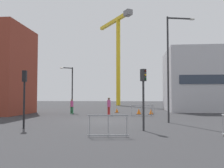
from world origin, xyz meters
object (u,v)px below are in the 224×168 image
at_px(streetlamp_tall, 171,59).
at_px(traffic_light_corner, 143,89).
at_px(construction_crane, 118,46).
at_px(traffic_cone_orange, 117,111).
at_px(pedestrian_walking, 109,105).
at_px(traffic_cone_on_verge, 151,112).
at_px(pedestrian_waiting, 72,105).
at_px(streetlamp_short, 70,85).
at_px(traffic_light_verge, 24,89).
at_px(traffic_cone_striped, 139,112).

bearing_deg(streetlamp_tall, traffic_light_corner, -116.27).
relative_size(construction_crane, traffic_cone_orange, 35.80).
height_order(pedestrian_walking, traffic_cone_on_verge, pedestrian_walking).
bearing_deg(traffic_cone_on_verge, streetlamp_tall, -82.83).
height_order(construction_crane, pedestrian_waiting, construction_crane).
bearing_deg(pedestrian_walking, traffic_cone_orange, 83.53).
height_order(streetlamp_short, traffic_light_verge, streetlamp_short).
xyz_separation_m(pedestrian_waiting, traffic_cone_on_verge, (8.79, 0.04, -0.68)).
height_order(traffic_cone_on_verge, traffic_cone_orange, traffic_cone_on_verge).
bearing_deg(streetlamp_short, pedestrian_waiting, -68.90).
height_order(traffic_light_verge, pedestrian_waiting, traffic_light_verge).
distance_m(traffic_light_corner, pedestrian_waiting, 14.92).
bearing_deg(pedestrian_waiting, streetlamp_tall, -39.82).
xyz_separation_m(traffic_light_verge, traffic_cone_striped, (7.22, 12.49, -2.12)).
bearing_deg(traffic_cone_striped, streetlamp_tall, -74.11).
height_order(traffic_cone_striped, traffic_cone_orange, traffic_cone_striped).
distance_m(streetlamp_short, pedestrian_walking, 6.47).
xyz_separation_m(streetlamp_tall, streetlamp_short, (-10.42, 9.75, -1.47)).
xyz_separation_m(construction_crane, traffic_cone_orange, (1.58, -23.88, -12.69)).
bearing_deg(traffic_cone_striped, pedestrian_waiting, -179.46).
height_order(construction_crane, pedestrian_walking, construction_crane).
bearing_deg(pedestrian_waiting, construction_crane, 82.85).
relative_size(construction_crane, pedestrian_waiting, 11.86).
distance_m(construction_crane, traffic_light_verge, 40.28).
xyz_separation_m(streetlamp_tall, traffic_light_corner, (-2.27, -4.60, -2.35)).
relative_size(construction_crane, pedestrian_walking, 10.72).
height_order(traffic_light_verge, pedestrian_walking, traffic_light_verge).
height_order(construction_crane, streetlamp_tall, construction_crane).
bearing_deg(streetlamp_tall, traffic_cone_striped, 105.89).
xyz_separation_m(construction_crane, pedestrian_waiting, (-3.30, -26.34, -11.99)).
height_order(pedestrian_waiting, traffic_cone_orange, pedestrian_waiting).
distance_m(streetlamp_short, traffic_cone_striped, 8.74).
xyz_separation_m(pedestrian_walking, traffic_cone_on_verge, (4.41, 1.97, -0.79)).
relative_size(streetlamp_short, traffic_light_verge, 1.53).
bearing_deg(streetlamp_short, traffic_light_corner, -60.40).
distance_m(construction_crane, pedestrian_waiting, 29.12).
relative_size(pedestrian_walking, pedestrian_waiting, 1.11).
bearing_deg(streetlamp_tall, pedestrian_waiting, 140.18).
relative_size(traffic_cone_striped, traffic_cone_orange, 1.17).
bearing_deg(construction_crane, traffic_light_corner, -83.80).
bearing_deg(pedestrian_walking, construction_crane, 92.18).
distance_m(traffic_light_verge, traffic_cone_on_verge, 15.25).
relative_size(traffic_light_verge, traffic_cone_on_verge, 5.82).
bearing_deg(pedestrian_waiting, traffic_light_corner, -59.44).
bearing_deg(traffic_cone_orange, pedestrian_waiting, -153.26).
bearing_deg(traffic_light_corner, streetlamp_short, 119.60).
bearing_deg(traffic_cone_on_verge, traffic_light_corner, -95.50).
relative_size(construction_crane, traffic_light_corner, 5.55).
height_order(streetlamp_short, pedestrian_waiting, streetlamp_short).
xyz_separation_m(streetlamp_short, pedestrian_walking, (4.98, -3.49, -2.21)).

